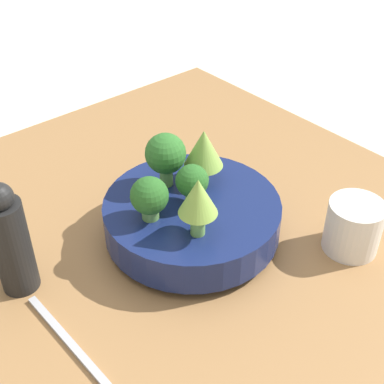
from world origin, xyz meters
TOP-DOWN VIEW (x-y plane):
  - ground_plane at (0.00, 0.00)m, footprint 6.00×6.00m
  - table at (0.00, 0.00)m, footprint 0.94×0.89m
  - bowl at (0.01, 0.02)m, footprint 0.27×0.27m
  - romanesco_piece_far at (-0.03, 0.07)m, footprint 0.06×0.06m
  - broccoli_floret_left at (-0.06, 0.02)m, footprint 0.06×0.06m
  - broccoli_floret_center at (0.01, 0.02)m, footprint 0.05×0.05m
  - romanesco_piece_near at (0.06, -0.02)m, footprint 0.05×0.05m
  - broccoli_floret_front at (-0.01, -0.05)m, footprint 0.05×0.05m
  - cup at (0.18, 0.19)m, footprint 0.08×0.08m
  - pepper_mill at (-0.07, -0.23)m, footprint 0.05×0.05m
  - fork at (0.06, -0.23)m, footprint 0.18×0.01m

SIDE VIEW (x-z plane):
  - ground_plane at x=0.00m, z-range 0.00..0.00m
  - table at x=0.00m, z-range 0.00..0.03m
  - fork at x=0.06m, z-range 0.03..0.04m
  - bowl at x=0.01m, z-range 0.04..0.10m
  - cup at x=0.18m, z-range 0.03..0.11m
  - pepper_mill at x=-0.07m, z-range 0.03..0.20m
  - broccoli_floret_front at x=-0.01m, z-range 0.10..0.17m
  - broccoli_floret_center at x=0.01m, z-range 0.10..0.17m
  - broccoli_floret_left at x=-0.06m, z-range 0.11..0.20m
  - romanesco_piece_far at x=-0.03m, z-range 0.11..0.20m
  - romanesco_piece_near at x=0.06m, z-range 0.11..0.20m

